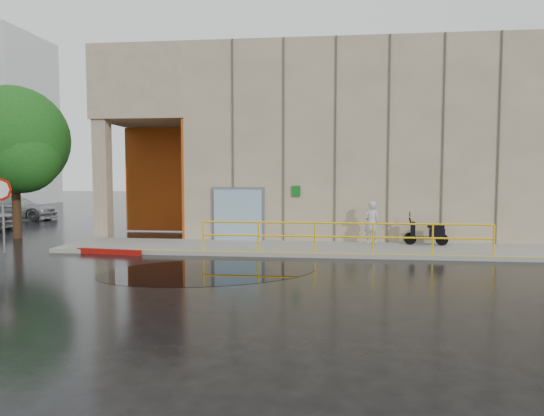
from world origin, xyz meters
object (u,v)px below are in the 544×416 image
at_px(person, 371,223).
at_px(red_curb, 109,252).
at_px(scooter, 427,226).
at_px(tree_near, 16,144).
at_px(car_c, 15,208).
at_px(stop_sign, 2,199).

bearing_deg(person, red_curb, 3.22).
distance_m(scooter, red_curb, 11.43).
distance_m(person, tree_near, 15.10).
xyz_separation_m(person, tree_near, (-14.75, 1.04, 3.09)).
xyz_separation_m(scooter, car_c, (-22.35, 8.97, -0.14)).
distance_m(scooter, tree_near, 17.09).
relative_size(scooter, tree_near, 0.25).
height_order(car_c, tree_near, tree_near).
distance_m(person, scooter, 2.01).
height_order(person, car_c, person).
bearing_deg(red_curb, scooter, 12.19).
distance_m(person, red_curb, 9.48).
height_order(person, stop_sign, stop_sign).
xyz_separation_m(person, red_curb, (-9.14, -2.40, -0.86)).
relative_size(red_curb, tree_near, 0.37).
relative_size(stop_sign, red_curb, 1.09).
height_order(red_curb, car_c, car_c).
height_order(stop_sign, tree_near, tree_near).
bearing_deg(red_curb, tree_near, 148.54).
bearing_deg(person, tree_near, -15.50).
bearing_deg(scooter, car_c, 163.80).
relative_size(person, tree_near, 0.25).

